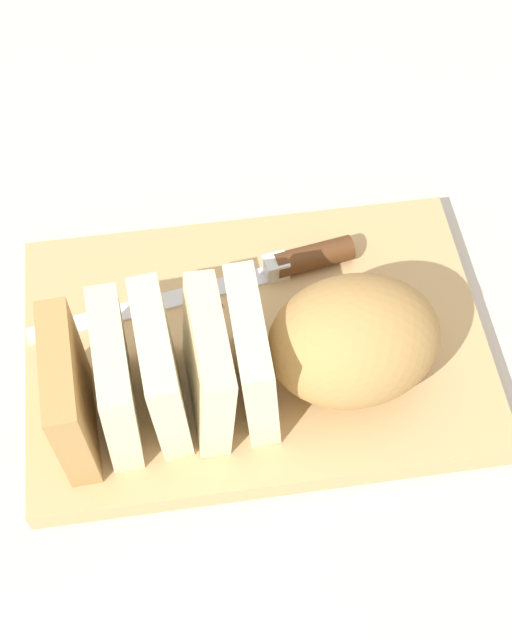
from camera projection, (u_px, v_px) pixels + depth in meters
The scene contains 8 objects.
ground_plane at pixel (256, 354), 0.74m from camera, with size 3.00×3.00×0.00m, color beige.
cutting_board at pixel (256, 347), 0.73m from camera, with size 0.38×0.26×0.02m, color tan.
bread_loaf at pixel (267, 356), 0.65m from camera, with size 0.30×0.13×0.10m.
bread_knife at pixel (275, 268), 0.75m from camera, with size 0.28×0.07×0.02m.
crumb_near_knife at pixel (249, 388), 0.69m from camera, with size 0.01×0.01×0.01m, color #A8753D.
crumb_near_loaf at pixel (334, 279), 0.75m from camera, with size 0.01×0.01×0.01m, color #A8753D.
crumb_stray_left at pixel (234, 368), 0.70m from camera, with size 0.00×0.00×0.00m, color #A8753D.
crumb_stray_right at pixel (219, 306), 0.74m from camera, with size 0.01×0.01×0.01m, color #A8753D.
Camera 1 is at (0.04, 0.37, 0.64)m, focal length 49.46 mm.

